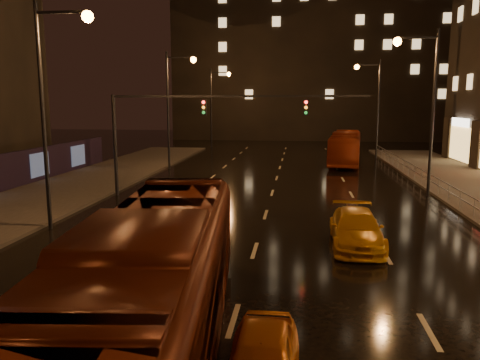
% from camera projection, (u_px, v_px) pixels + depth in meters
% --- Properties ---
extents(ground, '(140.00, 140.00, 0.00)m').
position_uv_depth(ground, '(270.00, 199.00, 28.09)').
color(ground, black).
rests_on(ground, ground).
extents(sidewalk_left, '(7.00, 70.00, 0.15)m').
position_uv_depth(sidewalk_left, '(11.00, 210.00, 24.85)').
color(sidewalk_left, '#38332D').
rests_on(sidewalk_left, ground).
extents(building_distant, '(44.00, 16.00, 36.00)m').
position_uv_depth(building_distant, '(316.00, 26.00, 75.57)').
color(building_distant, black).
rests_on(building_distant, ground).
extents(traffic_signal, '(15.31, 0.32, 6.20)m').
position_uv_depth(traffic_signal, '(187.00, 119.00, 27.95)').
color(traffic_signal, black).
rests_on(traffic_signal, ground).
extents(railing_right, '(0.05, 56.00, 1.00)m').
position_uv_depth(railing_right, '(461.00, 195.00, 24.73)').
color(railing_right, '#99999E').
rests_on(railing_right, sidewalk_right).
extents(bus_red, '(4.08, 12.42, 3.40)m').
position_uv_depth(bus_red, '(154.00, 286.00, 10.38)').
color(bus_red, '#591C0C').
rests_on(bus_red, ground).
extents(bus_curb, '(4.01, 11.30, 3.08)m').
position_uv_depth(bus_curb, '(345.00, 148.00, 44.00)').
color(bus_curb, maroon).
rests_on(bus_curb, ground).
extents(taxi_far, '(2.10, 4.93, 1.42)m').
position_uv_depth(taxi_far, '(356.00, 229.00, 18.79)').
color(taxi_far, orange).
rests_on(taxi_far, ground).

